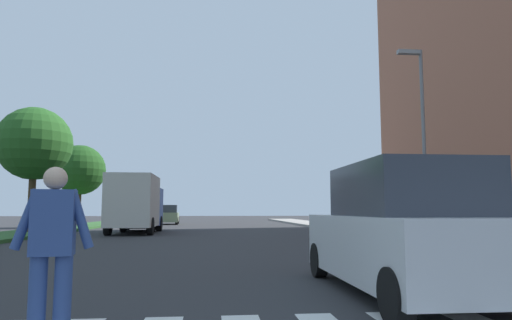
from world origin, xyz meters
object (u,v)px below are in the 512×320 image
Objects in this scene: tree_distant at (80,170)px; sedan_midblock at (140,218)px; pedestrian_performer at (52,247)px; truck_box_delivery at (136,203)px; tree_far at (34,144)px; suv_crossing at (403,233)px; street_lamp_right at (421,125)px; sedan_distant at (168,215)px.

sedan_midblock is at bearing -49.66° from tree_distant.
pedestrian_performer is 0.27× the size of truck_box_delivery.
tree_far reaches higher than truck_box_delivery.
suv_crossing reaches higher than sedan_midblock.
tree_distant is 1.35× the size of sedan_midblock.
pedestrian_performer is 21.36m from truck_box_delivery.
street_lamp_right is 27.53m from sedan_distant.
street_lamp_right is at bearing -44.89° from tree_distant.
street_lamp_right is at bearing -24.51° from tree_far.
suv_crossing is (12.25, -18.13, -3.82)m from tree_far.
tree_far is at bearing -88.10° from tree_distant.
tree_distant is at bearing 114.25° from suv_crossing.
tree_far is at bearing -108.70° from sedan_distant.
street_lamp_right is at bearing 52.05° from pedestrian_performer.
suv_crossing is (-5.27, -10.14, -3.66)m from street_lamp_right.
suv_crossing is at bearing -55.95° from tree_far.
pedestrian_performer reaches higher than sedan_midblock.
suv_crossing is at bearing -65.75° from tree_distant.
street_lamp_right is at bearing -35.42° from truck_box_delivery.
tree_distant is at bearing 121.59° from truck_box_delivery.
tree_far is at bearing 155.49° from street_lamp_right.
tree_far is 1.59× the size of sedan_distant.
sedan_midblock is at bearing 93.45° from truck_box_delivery.
tree_distant reaches higher than suv_crossing.
truck_box_delivery reaches higher than pedestrian_performer.
truck_box_delivery is at bearing -91.30° from sedan_distant.
tree_far is 19.26m from street_lamp_right.
sedan_midblock is (5.07, 3.44, -3.97)m from tree_far.
sedan_distant is (-11.94, 24.51, -3.81)m from street_lamp_right.
tree_far is 1.42× the size of suv_crossing.
tree_distant is 0.95× the size of truck_box_delivery.
sedan_midblock is at bearing 96.56° from pedestrian_performer.
sedan_distant is (-2.23, 36.96, -0.15)m from pedestrian_performer.
sedan_midblock is 2.82m from truck_box_delivery.
suv_crossing is (4.44, 2.31, -0.00)m from pedestrian_performer.
suv_crossing is 1.12× the size of sedan_distant.
sedan_midblock is (-7.18, 21.57, -0.15)m from suv_crossing.
pedestrian_performer is (-9.71, -12.45, -3.66)m from street_lamp_right.
truck_box_delivery reaches higher than sedan_distant.
tree_far is 1.06× the size of truck_box_delivery.
sedan_distant is (-6.66, 34.65, -0.14)m from suv_crossing.
suv_crossing is 22.73m from sedan_midblock.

